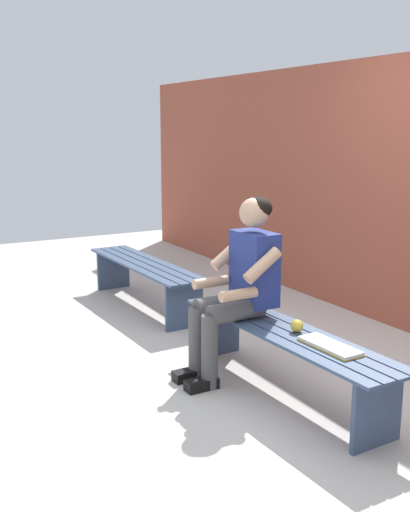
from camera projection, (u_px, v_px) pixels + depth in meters
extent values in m
cube|color=beige|center=(81.00, 367.00, 4.42)|extent=(10.00, 7.00, 0.04)
cube|color=#384C6B|center=(304.00, 327.00, 3.93)|extent=(1.82, 0.14, 0.02)
cube|color=#384C6B|center=(292.00, 330.00, 3.88)|extent=(1.82, 0.14, 0.02)
cube|color=#384C6B|center=(279.00, 333.00, 3.83)|extent=(1.82, 0.14, 0.02)
cube|color=#384C6B|center=(266.00, 336.00, 3.78)|extent=(1.82, 0.14, 0.02)
cube|color=#384C6B|center=(377.00, 412.00, 3.24)|extent=(0.04, 0.35, 0.41)
cube|color=#384C6B|center=(219.00, 329.00, 4.56)|extent=(0.04, 0.35, 0.41)
cube|color=#384C6B|center=(159.00, 262.00, 5.83)|extent=(1.78, 0.14, 0.02)
cube|color=#384C6B|center=(149.00, 263.00, 5.77)|extent=(1.78, 0.14, 0.02)
cube|color=#384C6B|center=(139.00, 264.00, 5.72)|extent=(1.78, 0.14, 0.02)
cube|color=#384C6B|center=(130.00, 266.00, 5.67)|extent=(1.78, 0.14, 0.02)
cube|color=#384C6B|center=(184.00, 306.00, 5.15)|extent=(0.04, 0.35, 0.41)
cube|color=#384C6B|center=(113.00, 270.00, 6.44)|extent=(0.04, 0.35, 0.41)
cube|color=navy|center=(254.00, 268.00, 4.13)|extent=(0.34, 0.20, 0.50)
sphere|color=tan|center=(254.00, 213.00, 4.05)|extent=(0.20, 0.20, 0.20)
ellipsoid|color=black|center=(258.00, 208.00, 4.06)|extent=(0.20, 0.19, 0.15)
cylinder|color=#4C4C4C|center=(236.00, 311.00, 4.01)|extent=(0.13, 0.40, 0.13)
cylinder|color=#4C4C4C|center=(222.00, 304.00, 4.17)|extent=(0.13, 0.40, 0.13)
cylinder|color=#4C4C4C|center=(210.00, 352.00, 3.97)|extent=(0.11, 0.11, 0.50)
cube|color=black|center=(202.00, 384.00, 3.98)|extent=(0.10, 0.22, 0.07)
cylinder|color=#4C4C4C|center=(197.00, 344.00, 4.12)|extent=(0.11, 0.11, 0.50)
cube|color=black|center=(189.00, 375.00, 4.14)|extent=(0.10, 0.22, 0.07)
cylinder|color=tan|center=(262.00, 265.00, 3.90)|extent=(0.08, 0.28, 0.23)
cylinder|color=tan|center=(238.00, 295.00, 3.89)|extent=(0.07, 0.26, 0.07)
cylinder|color=tan|center=(228.00, 254.00, 4.26)|extent=(0.08, 0.28, 0.23)
cylinder|color=tan|center=(211.00, 282.00, 4.19)|extent=(0.07, 0.26, 0.07)
sphere|color=gold|center=(297.00, 326.00, 3.81)|extent=(0.08, 0.08, 0.08)
cube|color=white|center=(342.00, 352.00, 3.45)|extent=(0.20, 0.16, 0.02)
cube|color=white|center=(318.00, 341.00, 3.62)|extent=(0.20, 0.16, 0.02)
cube|color=#BF8C1E|center=(330.00, 347.00, 3.54)|extent=(0.42, 0.17, 0.01)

